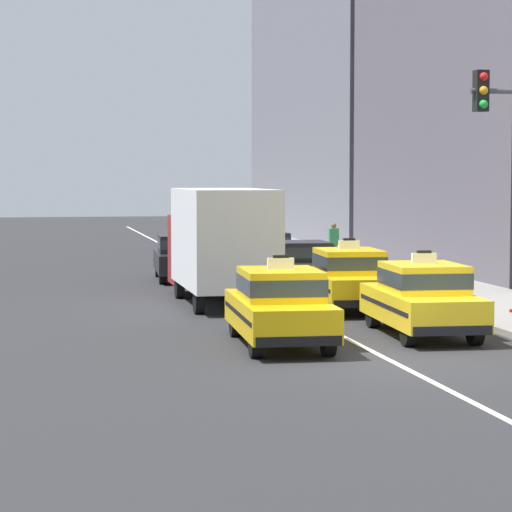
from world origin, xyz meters
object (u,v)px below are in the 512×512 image
taxi_right_nearest (422,298)px  taxi_right_second (348,278)px  taxi_left_nearest (280,305)px  sedan_right_third (302,265)px  pedestrian_mid_block (333,245)px  box_truck_left_second (219,241)px  sedan_left_third (181,256)px  sedan_right_fourth (264,252)px

taxi_right_nearest → taxi_right_second: (-0.27, 5.14, 0.00)m
taxi_left_nearest → taxi_right_nearest: same height
taxi_left_nearest → taxi_right_nearest: 3.60m
sedan_right_third → pedestrian_mid_block: size_ratio=2.60×
taxi_right_nearest → sedan_right_third: size_ratio=1.06×
box_truck_left_second → sedan_left_third: 7.38m
taxi_left_nearest → sedan_right_third: bearing=73.9°
taxi_left_nearest → pedestrian_mid_block: taxi_left_nearest is taller
taxi_right_second → sedan_right_fourth: taxi_right_second is taller
taxi_right_nearest → sedan_right_fourth: size_ratio=1.08×
taxi_right_second → pedestrian_mid_block: 12.79m
taxi_right_nearest → taxi_right_second: size_ratio=1.00×
taxi_left_nearest → sedan_right_fourth: (3.19, 16.93, -0.03)m
taxi_right_second → taxi_left_nearest: bearing=-118.4°
sedan_left_third → taxi_left_nearest: bearing=-90.0°
sedan_left_third → sedan_right_third: size_ratio=1.01×
taxi_right_nearest → sedan_right_third: 10.20m
taxi_right_nearest → pedestrian_mid_block: bearing=81.2°
taxi_left_nearest → taxi_right_second: size_ratio=1.00×
taxi_left_nearest → pedestrian_mid_block: (6.22, 18.42, 0.11)m
taxi_left_nearest → box_truck_left_second: 8.36m
taxi_left_nearest → box_truck_left_second: box_truck_left_second is taller
pedestrian_mid_block → taxi_left_nearest: bearing=-108.7°
sedan_left_third → sedan_right_fourth: (3.19, 1.30, 0.00)m
taxi_right_second → pedestrian_mid_block: bearing=76.5°
taxi_right_second → sedan_right_third: 5.06m
taxi_left_nearest → taxi_right_nearest: size_ratio=1.00×
box_truck_left_second → sedan_right_fourth: box_truck_left_second is taller
box_truck_left_second → sedan_right_third: (3.09, 2.73, -0.93)m
box_truck_left_second → sedan_right_fourth: bearing=70.3°
taxi_right_second → pedestrian_mid_block: (2.99, 12.43, 0.11)m
sedan_right_fourth → pedestrian_mid_block: 3.38m
sedan_left_third → taxi_right_nearest: taxi_right_nearest is taller
taxi_right_nearest → sedan_right_fourth: (-0.31, 16.08, -0.03)m
taxi_right_second → box_truck_left_second: bearing=143.4°
box_truck_left_second → pedestrian_mid_block: size_ratio=4.15×
sedan_right_fourth → taxi_right_second: bearing=-89.8°
box_truck_left_second → taxi_right_second: size_ratio=1.50×
sedan_right_third → taxi_right_second: bearing=-89.5°
sedan_left_third → taxi_right_second: taxi_right_second is taller
taxi_left_nearest → sedan_right_fourth: size_ratio=1.08×
box_truck_left_second → pedestrian_mid_block: box_truck_left_second is taller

